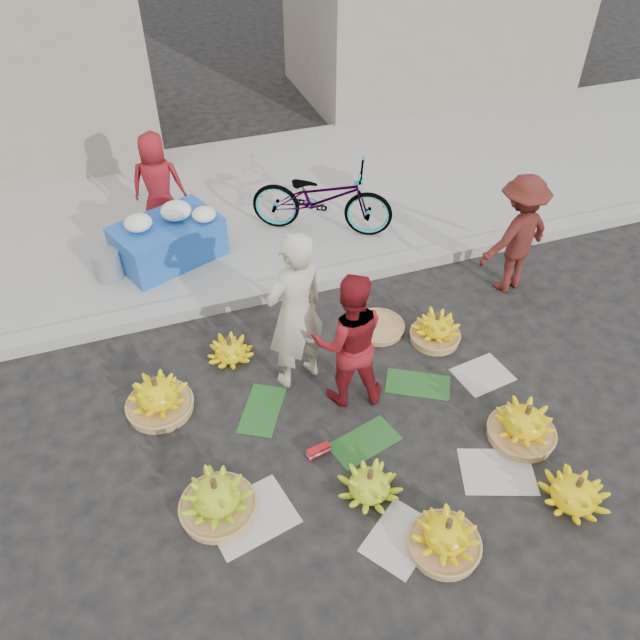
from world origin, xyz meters
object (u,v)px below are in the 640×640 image
object	(u,v)px
vendor_cream	(295,312)
flower_table	(169,238)
banana_bunch_0	(216,498)
bicycle	(322,198)
banana_bunch_4	(524,424)

from	to	relation	value
vendor_cream	flower_table	xyz separation A→B (m)	(-0.89, 2.39, -0.46)
banana_bunch_0	bicycle	xyz separation A→B (m)	(2.22, 3.64, 0.42)
vendor_cream	flower_table	distance (m)	2.59
flower_table	bicycle	xyz separation A→B (m)	(2.00, -0.01, 0.19)
vendor_cream	flower_table	world-z (taller)	vendor_cream
flower_table	vendor_cream	bearing A→B (deg)	-91.28
flower_table	bicycle	size ratio (longest dim) A/B	0.78
banana_bunch_0	flower_table	bearing A→B (deg)	86.53
vendor_cream	bicycle	world-z (taller)	vendor_cream
banana_bunch_4	banana_bunch_0	bearing A→B (deg)	176.56
banana_bunch_0	vendor_cream	bearing A→B (deg)	48.84
vendor_cream	bicycle	xyz separation A→B (m)	(1.11, 2.37, -0.27)
flower_table	bicycle	distance (m)	2.01
banana_bunch_0	banana_bunch_4	world-z (taller)	banana_bunch_0
banana_bunch_0	bicycle	size ratio (longest dim) A/B	0.34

